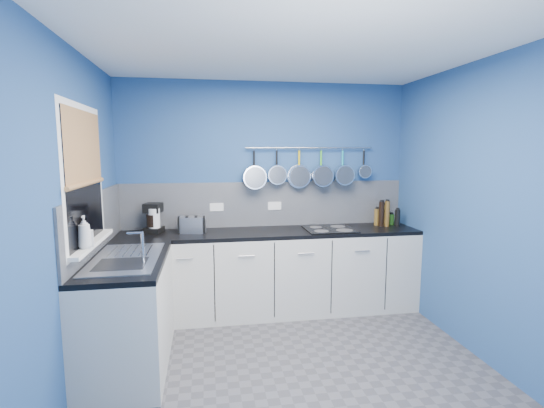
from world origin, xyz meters
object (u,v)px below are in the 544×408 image
object	(u,v)px
coffee_maker	(153,218)
paper_towel	(154,221)
soap_bottle_b	(88,235)
soap_bottle_a	(84,232)
canister	(202,226)
hob	(330,229)
toaster	(192,225)

from	to	relation	value
coffee_maker	paper_towel	bearing A→B (deg)	-46.48
coffee_maker	soap_bottle_b	bearing A→B (deg)	-89.94
soap_bottle_a	coffee_maker	xyz separation A→B (m)	(0.32, 1.23, -0.12)
canister	hob	xyz separation A→B (m)	(1.37, -0.08, -0.06)
toaster	hob	size ratio (longest dim) A/B	0.49
hob	toaster	bearing A→B (deg)	176.31
canister	hob	world-z (taller)	canister
soap_bottle_b	canister	xyz separation A→B (m)	(0.81, 1.08, -0.17)
soap_bottle_a	soap_bottle_b	bearing A→B (deg)	90.00
paper_towel	soap_bottle_a	bearing A→B (deg)	-105.49
soap_bottle_b	toaster	world-z (taller)	soap_bottle_b
paper_towel	hob	world-z (taller)	paper_towel
paper_towel	coffee_maker	xyz separation A→B (m)	(-0.01, 0.03, 0.02)
soap_bottle_a	toaster	bearing A→B (deg)	58.81
toaster	canister	world-z (taller)	toaster
hob	canister	bearing A→B (deg)	176.64
soap_bottle_b	paper_towel	size ratio (longest dim) A/B	0.66
canister	toaster	bearing A→B (deg)	171.89
soap_bottle_a	paper_towel	distance (m)	1.26
soap_bottle_a	coffee_maker	world-z (taller)	soap_bottle_a
soap_bottle_b	hob	distance (m)	2.41
soap_bottle_a	hob	xyz separation A→B (m)	(2.18, 1.08, -0.26)
coffee_maker	canister	xyz separation A→B (m)	(0.49, -0.07, -0.09)
soap_bottle_b	coffee_maker	bearing A→B (deg)	74.55
toaster	paper_towel	bearing A→B (deg)	-174.06
soap_bottle_a	soap_bottle_b	xyz separation A→B (m)	(0.00, 0.08, -0.03)
toaster	soap_bottle_a	bearing A→B (deg)	-110.48
soap_bottle_a	paper_towel	bearing A→B (deg)	74.51
soap_bottle_b	canister	bearing A→B (deg)	53.09
paper_towel	toaster	world-z (taller)	paper_towel
soap_bottle_a	hob	world-z (taller)	soap_bottle_a
canister	coffee_maker	bearing A→B (deg)	171.49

